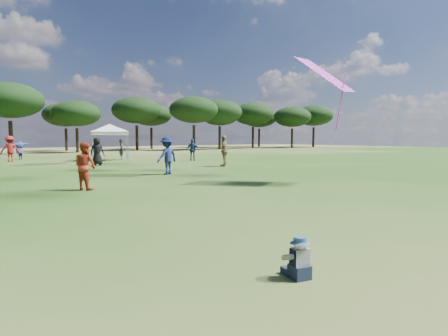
# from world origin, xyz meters

# --- Properties ---
(tent_right) EXTENTS (5.14, 5.14, 3.13)m
(tent_right) POSITION_xyz_m (7.54, 27.40, 2.70)
(tent_right) COLOR gray
(tent_right) RESTS_ON ground
(toddler) EXTENTS (0.40, 0.43, 0.54)m
(toddler) POSITION_xyz_m (0.11, 1.98, 0.24)
(toddler) COLOR #161F32
(toddler) RESTS_ON ground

